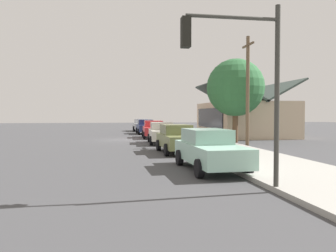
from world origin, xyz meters
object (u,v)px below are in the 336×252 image
car_cherry (154,129)px  car_seafoam (209,149)px  car_ivory (162,133)px  car_navy (146,127)px  traffic_light_main (241,66)px  shade_tree (235,88)px  car_olive (177,138)px  fire_hydrant_red (218,149)px  utility_pole_wooden (248,89)px  car_silver (141,125)px

car_cherry → car_seafoam: 18.32m
car_ivory → car_seafoam: bearing=3.8°
car_navy → traffic_light_main: size_ratio=0.87×
car_cherry → shade_tree: (6.15, 5.65, 3.43)m
car_olive → fire_hydrant_red: size_ratio=6.24×
traffic_light_main → utility_pole_wooden: size_ratio=0.69×
car_silver → car_navy: (6.35, 0.02, -0.00)m
car_silver → shade_tree: shade_tree is taller
car_seafoam → utility_pole_wooden: size_ratio=0.65×
car_cherry → car_olive: 12.28m
car_navy → car_silver: bearing=-179.7°
car_cherry → car_olive: same height
car_ivory → fire_hydrant_red: size_ratio=6.57×
traffic_light_main → car_cherry: bearing=179.2°
shade_tree → fire_hydrant_red: size_ratio=9.14×
traffic_light_main → utility_pole_wooden: bearing=156.6°
car_silver → car_olive: bearing=1.8°
car_olive → car_seafoam: bearing=-0.1°
car_seafoam → car_olive: bearing=179.3°
car_silver → shade_tree: (19.13, 5.77, 3.43)m
fire_hydrant_red → car_navy: bearing=-176.2°
car_cherry → car_seafoam: size_ratio=1.02×
car_ivory → car_silver: bearing=-176.7°
car_seafoam → traffic_light_main: 4.82m
car_navy → fire_hydrant_red: bearing=4.0°
utility_pole_wooden → traffic_light_main: bearing=-23.4°
shade_tree → traffic_light_main: (16.17, -5.95, -0.75)m
car_cherry → fire_hydrant_red: bearing=8.0°
car_navy → fire_hydrant_red: 21.86m
car_olive → fire_hydrant_red: 3.27m
car_cherry → car_ivory: bearing=1.7°
car_cherry → utility_pole_wooden: 11.13m
car_olive → utility_pole_wooden: (-3.04, 5.49, 3.11)m
car_cherry → car_olive: size_ratio=1.12×
car_seafoam → traffic_light_main: bearing=-6.0°
car_navy → traffic_light_main: (28.95, -0.20, 2.68)m
car_olive → car_seafoam: 6.04m
car_seafoam → utility_pole_wooden: bearing=147.6°
car_silver → shade_tree: size_ratio=0.73×
traffic_light_main → utility_pole_wooden: (-13.08, 5.66, 0.44)m
car_ivory → traffic_light_main: (16.13, -0.18, 2.68)m
car_olive → fire_hydrant_red: bearing=26.0°
car_ivory → utility_pole_wooden: size_ratio=0.62×
car_seafoam → utility_pole_wooden: utility_pole_wooden is taller
car_silver → car_cherry: same height
car_cherry → car_navy: bearing=-176.2°
car_cherry → car_silver: bearing=-176.6°
utility_pole_wooden → fire_hydrant_red: size_ratio=10.56×
car_navy → car_seafoam: 24.95m
car_olive → traffic_light_main: 10.39m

